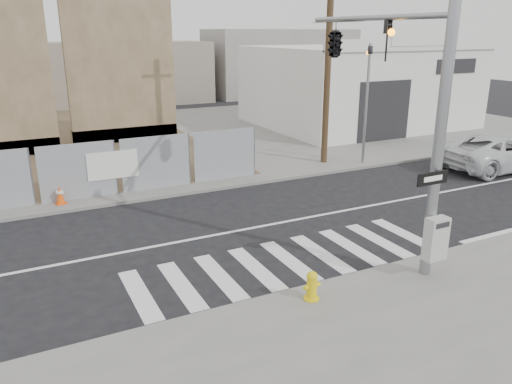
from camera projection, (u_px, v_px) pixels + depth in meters
name	position (u px, v px, depth m)	size (l,w,h in m)	color
ground	(248.00, 229.00, 15.34)	(100.00, 100.00, 0.00)	black
sidewalk_far	(136.00, 142.00, 27.22)	(50.00, 20.00, 0.12)	slate
signal_pole	(366.00, 71.00, 13.20)	(0.96, 5.87, 7.00)	gray
far_signal_pole	(367.00, 87.00, 21.61)	(0.16, 0.20, 5.60)	gray
concrete_wall_right	(122.00, 80.00, 26.06)	(5.50, 1.30, 8.00)	brown
auto_shop	(357.00, 85.00, 31.58)	(12.00, 10.20, 5.95)	silver
utility_pole_right	(329.00, 46.00, 21.20)	(1.60, 0.28, 10.00)	#443320
fire_hydrant	(312.00, 285.00, 10.99)	(0.43, 0.43, 0.67)	yellow
suv	(502.00, 152.00, 21.78)	(2.59, 5.61, 1.56)	silver
traffic_cone_c	(60.00, 195.00, 17.12)	(0.41, 0.41, 0.66)	#EE4E0C
traffic_cone_d	(211.00, 170.00, 20.17)	(0.44, 0.44, 0.71)	#DC620B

